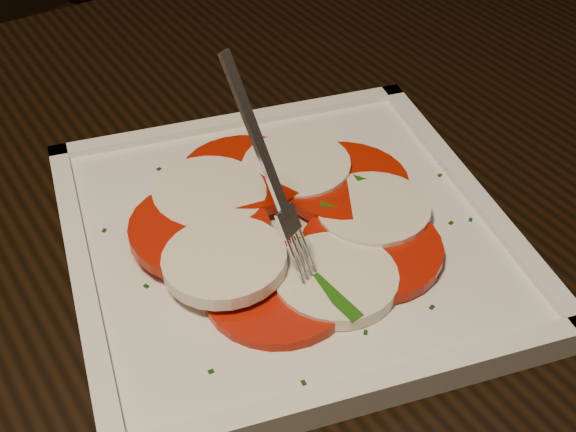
{
  "coord_description": "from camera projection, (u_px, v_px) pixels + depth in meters",
  "views": [
    {
      "loc": [
        -0.11,
        -0.39,
        1.15
      ],
      "look_at": [
        0.17,
        -0.05,
        0.78
      ],
      "focal_mm": 50.0,
      "sensor_mm": 36.0,
      "label": 1
    }
  ],
  "objects": [
    {
      "name": "table",
      "position": [
        241.0,
        286.0,
        0.7
      ],
      "size": [
        1.29,
        0.95,
        0.75
      ],
      "rotation": [
        0.0,
        0.0,
        -0.13
      ],
      "color": "black",
      "rests_on": "ground"
    },
    {
      "name": "chair",
      "position": [
        0.0,
        24.0,
        1.34
      ],
      "size": [
        0.51,
        0.51,
        0.93
      ],
      "rotation": [
        0.0,
        0.0,
        0.25
      ],
      "color": "black",
      "rests_on": "ground"
    },
    {
      "name": "plate",
      "position": [
        288.0,
        239.0,
        0.59
      ],
      "size": [
        0.4,
        0.4,
        0.01
      ],
      "primitive_type": "cube",
      "rotation": [
        0.0,
        0.0,
        -0.37
      ],
      "color": "white",
      "rests_on": "table"
    },
    {
      "name": "caprese_salad",
      "position": [
        288.0,
        221.0,
        0.58
      ],
      "size": [
        0.26,
        0.25,
        0.03
      ],
      "color": "#B81104",
      "rests_on": "plate"
    },
    {
      "name": "fork",
      "position": [
        257.0,
        163.0,
        0.49
      ],
      "size": [
        0.04,
        0.07,
        0.14
      ],
      "primitive_type": null,
      "rotation": [
        0.0,
        0.0,
        0.27
      ],
      "color": "white",
      "rests_on": "caprese_salad"
    }
  ]
}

